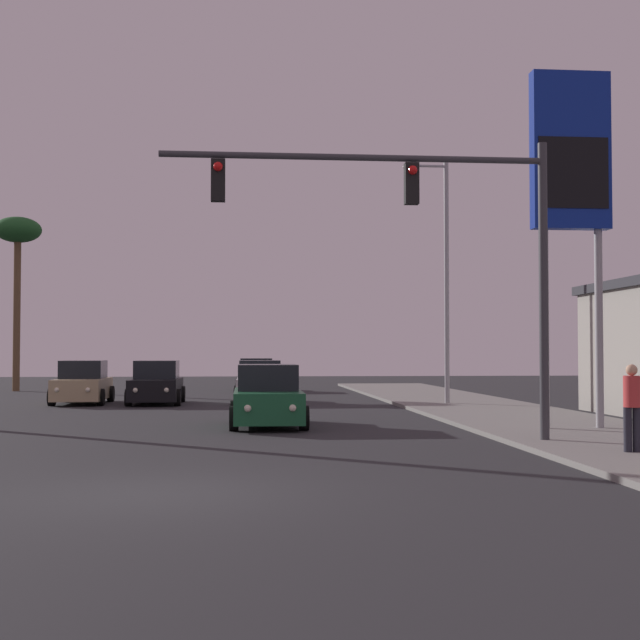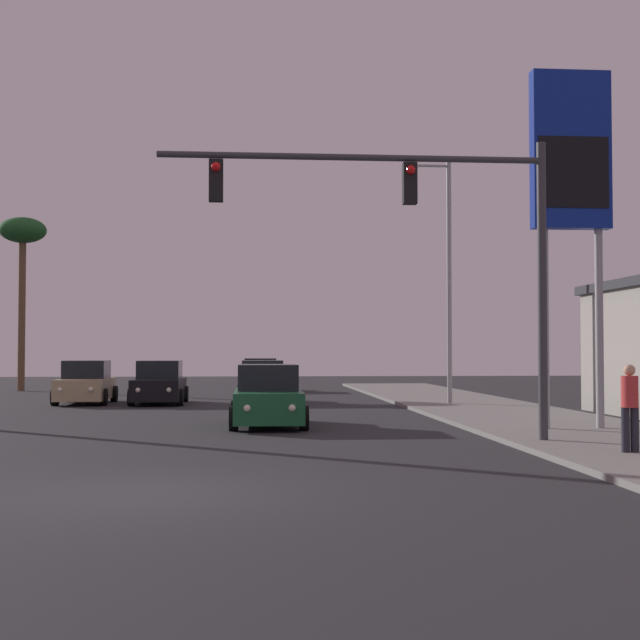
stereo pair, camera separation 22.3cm
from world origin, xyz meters
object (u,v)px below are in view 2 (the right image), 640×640
object	(u,v)px
car_black	(159,384)
car_tan	(86,384)
gas_station_sign	(571,170)
pedestrian_on_sidewalk	(630,404)
car_green	(268,398)
car_white	(263,384)
traffic_light_mast	(430,224)
car_grey	(260,376)
street_lamp	(446,269)
palm_tree_far	(23,240)

from	to	relation	value
car_black	car_tan	distance (m)	2.92
car_black	gas_station_sign	distance (m)	18.54
car_tan	pedestrian_on_sidewalk	distance (m)	23.34
car_black	car_green	bearing A→B (deg)	110.48
car_black	car_white	world-z (taller)	same
car_tan	car_green	xyz separation A→B (m)	(6.86, -11.15, 0.00)
traffic_light_mast	gas_station_sign	bearing A→B (deg)	33.68
car_grey	gas_station_sign	bearing A→B (deg)	106.29
car_black	traffic_light_mast	bearing A→B (deg)	114.70
car_grey	car_green	world-z (taller)	same
street_lamp	gas_station_sign	size ratio (longest dim) A/B	1.00
traffic_light_mast	pedestrian_on_sidewalk	xyz separation A→B (m)	(3.33, -2.47, -3.75)
car_green	street_lamp	distance (m)	11.55
car_black	palm_tree_far	xyz separation A→B (m)	(-8.25, 12.01, 7.04)
car_white	street_lamp	world-z (taller)	street_lamp
pedestrian_on_sidewalk	palm_tree_far	distance (m)	36.57
pedestrian_on_sidewalk	palm_tree_far	world-z (taller)	palm_tree_far
palm_tree_far	car_black	bearing A→B (deg)	-55.52
car_white	gas_station_sign	xyz separation A→B (m)	(7.54, -13.76, 5.86)
street_lamp	gas_station_sign	distance (m)	10.99
car_green	street_lamp	world-z (taller)	street_lamp
street_lamp	gas_station_sign	bearing A→B (deg)	-85.88
car_tan	traffic_light_mast	bearing A→B (deg)	120.84
pedestrian_on_sidewalk	palm_tree_far	xyz separation A→B (m)	(-18.95, 30.53, 6.77)
gas_station_sign	car_green	bearing A→B (deg)	161.16
car_green	car_tan	bearing A→B (deg)	-58.08
car_black	palm_tree_far	world-z (taller)	palm_tree_far
car_green	palm_tree_far	bearing A→B (deg)	-61.39
car_black	car_tan	bearing A→B (deg)	-8.95
car_grey	gas_station_sign	distance (m)	26.11
car_green	gas_station_sign	bearing A→B (deg)	161.46
gas_station_sign	pedestrian_on_sidewalk	world-z (taller)	gas_station_sign
car_grey	palm_tree_far	xyz separation A→B (m)	(-12.27, 0.97, 7.04)
car_green	traffic_light_mast	bearing A→B (deg)	122.56
car_black	car_tan	xyz separation A→B (m)	(-2.88, 0.46, 0.00)
car_black	traffic_light_mast	size ratio (longest dim) A/B	0.51
car_grey	car_white	bearing A→B (deg)	88.98
car_white	traffic_light_mast	size ratio (longest dim) A/B	0.51
car_grey	car_green	distance (m)	21.72
car_tan	traffic_light_mast	size ratio (longest dim) A/B	0.51
traffic_light_mast	street_lamp	size ratio (longest dim) A/B	0.94
gas_station_sign	traffic_light_mast	bearing A→B (deg)	-146.32
car_green	pedestrian_on_sidewalk	xyz separation A→B (m)	(6.72, -7.84, 0.27)
car_white	pedestrian_on_sidewalk	distance (m)	20.16
car_grey	car_black	world-z (taller)	same
car_grey	car_green	size ratio (longest dim) A/B	1.00
car_green	gas_station_sign	size ratio (longest dim) A/B	0.48
palm_tree_far	gas_station_sign	bearing A→B (deg)	-51.94
car_white	car_tan	xyz separation A→B (m)	(-6.89, -0.03, 0.00)
car_grey	car_tan	size ratio (longest dim) A/B	1.00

